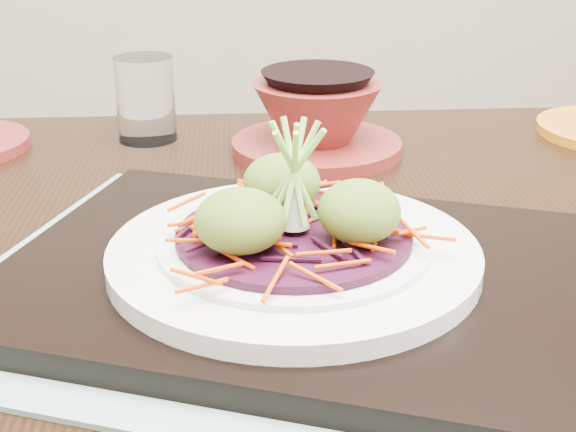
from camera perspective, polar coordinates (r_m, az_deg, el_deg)
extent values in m
cube|color=black|center=(0.66, 2.22, -3.32)|extent=(1.25, 0.91, 0.04)
cube|color=#7CA194|center=(0.57, 0.41, -5.19)|extent=(0.57, 0.53, 0.00)
cube|color=black|center=(0.56, 0.41, -4.21)|extent=(0.49, 0.45, 0.02)
cylinder|color=silver|center=(0.56, 0.41, -2.76)|extent=(0.26, 0.26, 0.01)
cylinder|color=silver|center=(0.55, 0.42, -1.94)|extent=(0.19, 0.19, 0.01)
cylinder|color=#320A1E|center=(0.55, 0.42, -1.38)|extent=(0.16, 0.16, 0.01)
ellipsoid|color=#587121|center=(0.52, -3.39, -0.39)|extent=(0.06, 0.06, 0.04)
ellipsoid|color=#587121|center=(0.53, 5.10, 0.29)|extent=(0.06, 0.06, 0.04)
ellipsoid|color=#587121|center=(0.58, -0.43, 2.35)|extent=(0.06, 0.06, 0.04)
cylinder|color=white|center=(0.90, -10.09, 8.19)|extent=(0.07, 0.07, 0.09)
cylinder|color=maroon|center=(0.86, 2.05, 4.98)|extent=(0.21, 0.21, 0.01)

